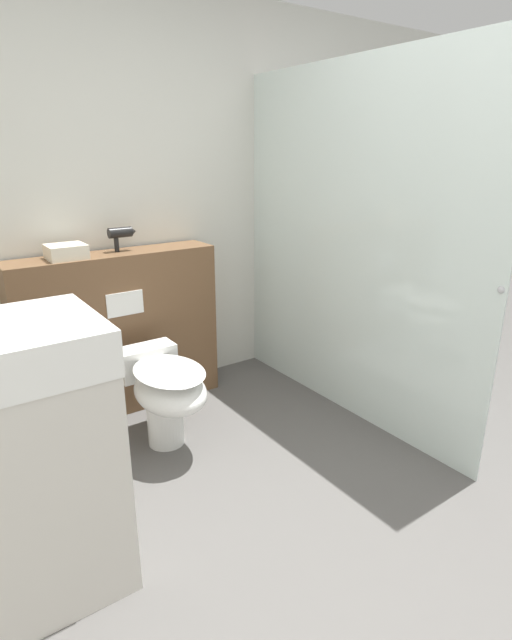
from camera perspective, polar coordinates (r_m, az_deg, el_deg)
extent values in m
plane|color=#565451|center=(2.37, 17.16, -23.24)|extent=(12.00, 12.00, 0.00)
cube|color=silver|center=(3.39, -9.19, 13.27)|extent=(8.00, 0.06, 2.50)
cube|color=brown|center=(3.19, -15.30, -1.38)|extent=(1.23, 0.26, 0.99)
cube|color=white|center=(3.01, -14.73, 1.80)|extent=(0.22, 0.01, 0.14)
cube|color=silver|center=(2.98, 10.64, 8.04)|extent=(0.01, 1.92, 2.04)
sphere|color=#B2B2B7|center=(2.45, 26.28, 3.15)|extent=(0.04, 0.04, 0.04)
cylinder|color=white|center=(2.86, -10.34, -10.71)|extent=(0.20, 0.20, 0.34)
ellipsoid|color=white|center=(2.70, -9.79, -7.97)|extent=(0.35, 0.49, 0.21)
ellipsoid|color=white|center=(2.65, -9.92, -5.75)|extent=(0.35, 0.48, 0.02)
cube|color=white|center=(2.92, -12.42, -4.57)|extent=(0.32, 0.15, 0.18)
cube|color=beige|center=(2.03, -24.37, -16.62)|extent=(0.57, 0.51, 0.87)
cube|color=white|center=(1.80, -26.54, -2.96)|extent=(0.58, 0.52, 0.16)
cylinder|color=black|center=(3.09, -15.27, 9.63)|extent=(0.14, 0.06, 0.06)
cone|color=black|center=(3.12, -13.82, 9.83)|extent=(0.03, 0.05, 0.05)
cylinder|color=black|center=(3.09, -15.66, 8.49)|extent=(0.03, 0.03, 0.11)
cube|color=beige|center=(2.97, -20.87, 7.31)|extent=(0.20, 0.19, 0.08)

